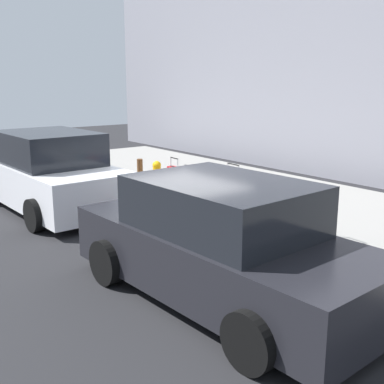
{
  "coord_description": "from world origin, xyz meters",
  "views": [
    {
      "loc": [
        -7.95,
        5.59,
        2.78
      ],
      "look_at": [
        -0.71,
        0.02,
        0.67
      ],
      "focal_mm": 44.97,
      "sensor_mm": 36.0,
      "label": 1
    }
  ],
  "objects_px": {
    "suitcase_olive_5": "(217,194)",
    "parked_car_white_1": "(50,174)",
    "suitcase_navy_2": "(272,210)",
    "suitcase_teal_0": "(316,224)",
    "parked_car_charcoal_0": "(221,245)",
    "suitcase_red_8": "(174,181)",
    "suitcase_maroon_4": "(233,195)",
    "suitcase_teal_7": "(189,188)",
    "suitcase_red_1": "(289,218)",
    "suitcase_silver_6": "(200,192)",
    "bollard_post": "(140,173)",
    "fire_hydrant": "(157,175)",
    "suitcase_black_3": "(251,201)"
  },
  "relations": [
    {
      "from": "suitcase_red_8",
      "to": "bollard_post",
      "type": "xyz_separation_m",
      "value": [
        1.34,
        0.12,
        0.01
      ]
    },
    {
      "from": "suitcase_teal_0",
      "to": "suitcase_red_1",
      "type": "bearing_deg",
      "value": 9.35
    },
    {
      "from": "suitcase_olive_5",
      "to": "parked_car_charcoal_0",
      "type": "distance_m",
      "value": 4.12
    },
    {
      "from": "suitcase_teal_0",
      "to": "suitcase_silver_6",
      "type": "relative_size",
      "value": 0.96
    },
    {
      "from": "suitcase_silver_6",
      "to": "suitcase_red_1",
      "type": "bearing_deg",
      "value": 179.32
    },
    {
      "from": "suitcase_maroon_4",
      "to": "parked_car_white_1",
      "type": "xyz_separation_m",
      "value": [
        3.07,
        2.62,
        0.29
      ]
    },
    {
      "from": "suitcase_teal_7",
      "to": "suitcase_red_8",
      "type": "height_order",
      "value": "suitcase_red_8"
    },
    {
      "from": "suitcase_olive_5",
      "to": "suitcase_silver_6",
      "type": "bearing_deg",
      "value": 9.28
    },
    {
      "from": "suitcase_red_8",
      "to": "bollard_post",
      "type": "distance_m",
      "value": 1.35
    },
    {
      "from": "suitcase_red_1",
      "to": "fire_hydrant",
      "type": "bearing_deg",
      "value": -0.53
    },
    {
      "from": "suitcase_olive_5",
      "to": "fire_hydrant",
      "type": "relative_size",
      "value": 1.22
    },
    {
      "from": "bollard_post",
      "to": "suitcase_black_3",
      "type": "bearing_deg",
      "value": -177.16
    },
    {
      "from": "suitcase_teal_0",
      "to": "parked_car_charcoal_0",
      "type": "bearing_deg",
      "value": 101.67
    },
    {
      "from": "suitcase_olive_5",
      "to": "bollard_post",
      "type": "xyz_separation_m",
      "value": [
        2.76,
        0.22,
        0.07
      ]
    },
    {
      "from": "suitcase_red_1",
      "to": "suitcase_olive_5",
      "type": "xyz_separation_m",
      "value": [
        2.1,
        -0.11,
        0.02
      ]
    },
    {
      "from": "suitcase_red_8",
      "to": "suitcase_silver_6",
      "type": "bearing_deg",
      "value": -178.43
    },
    {
      "from": "suitcase_red_1",
      "to": "suitcase_olive_5",
      "type": "distance_m",
      "value": 2.1
    },
    {
      "from": "fire_hydrant",
      "to": "suitcase_maroon_4",
      "type": "bearing_deg",
      "value": -178.96
    },
    {
      "from": "suitcase_teal_7",
      "to": "fire_hydrant",
      "type": "bearing_deg",
      "value": 2.41
    },
    {
      "from": "suitcase_navy_2",
      "to": "suitcase_black_3",
      "type": "relative_size",
      "value": 1.15
    },
    {
      "from": "suitcase_silver_6",
      "to": "suitcase_teal_7",
      "type": "xyz_separation_m",
      "value": [
        0.47,
        -0.06,
        -0.02
      ]
    },
    {
      "from": "suitcase_teal_7",
      "to": "parked_car_charcoal_0",
      "type": "relative_size",
      "value": 0.18
    },
    {
      "from": "suitcase_maroon_4",
      "to": "parked_car_charcoal_0",
      "type": "bearing_deg",
      "value": 135.32
    },
    {
      "from": "suitcase_teal_7",
      "to": "bollard_post",
      "type": "xyz_separation_m",
      "value": [
        1.8,
        0.2,
        0.11
      ]
    },
    {
      "from": "fire_hydrant",
      "to": "parked_car_charcoal_0",
      "type": "distance_m",
      "value": 5.95
    },
    {
      "from": "fire_hydrant",
      "to": "suitcase_black_3",
      "type": "bearing_deg",
      "value": -179.31
    },
    {
      "from": "parked_car_white_1",
      "to": "suitcase_red_8",
      "type": "bearing_deg",
      "value": -114.36
    },
    {
      "from": "suitcase_teal_0",
      "to": "suitcase_silver_6",
      "type": "distance_m",
      "value": 3.11
    },
    {
      "from": "fire_hydrant",
      "to": "parked_car_white_1",
      "type": "relative_size",
      "value": 0.16
    },
    {
      "from": "suitcase_teal_0",
      "to": "parked_car_charcoal_0",
      "type": "distance_m",
      "value": 2.69
    },
    {
      "from": "suitcase_teal_0",
      "to": "suitcase_maroon_4",
      "type": "bearing_deg",
      "value": -0.13
    },
    {
      "from": "suitcase_olive_5",
      "to": "parked_car_charcoal_0",
      "type": "xyz_separation_m",
      "value": [
        -3.15,
        2.64,
        0.31
      ]
    },
    {
      "from": "parked_car_charcoal_0",
      "to": "fire_hydrant",
      "type": "bearing_deg",
      "value": -25.58
    },
    {
      "from": "suitcase_olive_5",
      "to": "parked_car_white_1",
      "type": "xyz_separation_m",
      "value": [
        2.57,
        2.64,
        0.37
      ]
    },
    {
      "from": "suitcase_maroon_4",
      "to": "suitcase_teal_7",
      "type": "distance_m",
      "value": 1.47
    },
    {
      "from": "suitcase_maroon_4",
      "to": "bollard_post",
      "type": "distance_m",
      "value": 3.27
    },
    {
      "from": "suitcase_silver_6",
      "to": "fire_hydrant",
      "type": "distance_m",
      "value": 1.72
    },
    {
      "from": "suitcase_red_1",
      "to": "suitcase_teal_7",
      "type": "relative_size",
      "value": 0.97
    },
    {
      "from": "fire_hydrant",
      "to": "parked_car_charcoal_0",
      "type": "height_order",
      "value": "parked_car_charcoal_0"
    },
    {
      "from": "suitcase_black_3",
      "to": "parked_car_charcoal_0",
      "type": "height_order",
      "value": "parked_car_charcoal_0"
    },
    {
      "from": "suitcase_teal_0",
      "to": "suitcase_navy_2",
      "type": "height_order",
      "value": "suitcase_navy_2"
    },
    {
      "from": "suitcase_maroon_4",
      "to": "suitcase_teal_7",
      "type": "bearing_deg",
      "value": -0.12
    },
    {
      "from": "parked_car_charcoal_0",
      "to": "suitcase_teal_7",
      "type": "bearing_deg",
      "value": -32.49
    },
    {
      "from": "parked_car_white_1",
      "to": "fire_hydrant",
      "type": "bearing_deg",
      "value": -97.86
    },
    {
      "from": "fire_hydrant",
      "to": "bollard_post",
      "type": "relative_size",
      "value": 1.01
    },
    {
      "from": "suitcase_teal_7",
      "to": "fire_hydrant",
      "type": "distance_m",
      "value": 1.26
    },
    {
      "from": "suitcase_red_8",
      "to": "suitcase_olive_5",
      "type": "bearing_deg",
      "value": -175.72
    },
    {
      "from": "suitcase_navy_2",
      "to": "suitcase_red_1",
      "type": "bearing_deg",
      "value": 172.04
    },
    {
      "from": "suitcase_teal_7",
      "to": "suitcase_red_8",
      "type": "bearing_deg",
      "value": 10.82
    },
    {
      "from": "suitcase_navy_2",
      "to": "suitcase_olive_5",
      "type": "xyz_separation_m",
      "value": [
        1.6,
        -0.04,
        -0.0
      ]
    }
  ]
}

